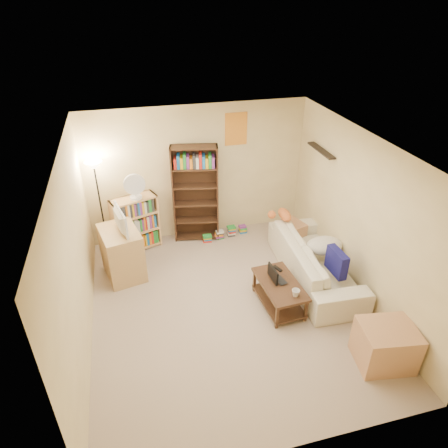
# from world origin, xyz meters

# --- Properties ---
(room) EXTENTS (4.50, 4.54, 2.52)m
(room) POSITION_xyz_m (0.00, 0.01, 1.62)
(room) COLOR tan
(room) RESTS_ON ground
(sofa) EXTENTS (2.34, 1.09, 0.66)m
(sofa) POSITION_xyz_m (1.55, 0.36, 0.33)
(sofa) COLOR beige
(sofa) RESTS_ON ground
(navy_pillow) EXTENTS (0.15, 0.44, 0.39)m
(navy_pillow) POSITION_xyz_m (1.64, -0.13, 0.63)
(navy_pillow) COLOR #141459
(navy_pillow) RESTS_ON sofa
(cream_blanket) EXTENTS (0.61, 0.43, 0.26)m
(cream_blanket) POSITION_xyz_m (1.71, 0.41, 0.56)
(cream_blanket) COLOR beige
(cream_blanket) RESTS_ON sofa
(tabby_cat) EXTENTS (0.52, 0.20, 0.18)m
(tabby_cat) POSITION_xyz_m (1.30, 1.24, 0.75)
(tabby_cat) COLOR orange
(tabby_cat) RESTS_ON sofa
(coffee_table) EXTENTS (0.59, 0.99, 0.43)m
(coffee_table) POSITION_xyz_m (0.74, -0.15, 0.28)
(coffee_table) COLOR #452E1A
(coffee_table) RESTS_ON ground
(laptop) EXTENTS (0.41, 0.35, 0.03)m
(laptop) POSITION_xyz_m (0.79, -0.06, 0.44)
(laptop) COLOR black
(laptop) RESTS_ON coffee_table
(laptop_screen) EXTENTS (0.03, 0.32, 0.21)m
(laptop_screen) POSITION_xyz_m (0.65, -0.07, 0.56)
(laptop_screen) COLOR white
(laptop_screen) RESTS_ON laptop
(mug) EXTENTS (0.12, 0.12, 0.11)m
(mug) POSITION_xyz_m (0.84, -0.47, 0.48)
(mug) COLOR silver
(mug) RESTS_ON coffee_table
(tv_remote) EXTENTS (0.11, 0.18, 0.02)m
(tv_remote) POSITION_xyz_m (0.82, 0.18, 0.44)
(tv_remote) COLOR black
(tv_remote) RESTS_ON coffee_table
(tv_stand) EXTENTS (0.73, 0.90, 0.85)m
(tv_stand) POSITION_xyz_m (-1.49, 1.22, 0.42)
(tv_stand) COLOR tan
(tv_stand) RESTS_ON ground
(television) EXTENTS (0.69, 0.37, 0.38)m
(television) POSITION_xyz_m (-1.49, 1.22, 1.04)
(television) COLOR black
(television) RESTS_ON tv_stand
(tall_bookshelf) EXTENTS (0.87, 0.43, 1.84)m
(tall_bookshelf) POSITION_xyz_m (-0.09, 2.05, 0.97)
(tall_bookshelf) COLOR #3C1E17
(tall_bookshelf) RESTS_ON ground
(short_bookshelf) EXTENTS (0.86, 0.57, 1.03)m
(short_bookshelf) POSITION_xyz_m (-1.21, 1.97, 0.52)
(short_bookshelf) COLOR tan
(short_bookshelf) RESTS_ON ground
(desk_fan) EXTENTS (0.37, 0.21, 0.46)m
(desk_fan) POSITION_xyz_m (-1.15, 1.92, 1.27)
(desk_fan) COLOR silver
(desk_fan) RESTS_ON short_bookshelf
(floor_lamp) EXTENTS (0.29, 0.29, 1.73)m
(floor_lamp) POSITION_xyz_m (-1.76, 2.03, 1.38)
(floor_lamp) COLOR black
(floor_lamp) RESTS_ON ground
(side_table) EXTENTS (0.55, 0.55, 0.50)m
(side_table) POSITION_xyz_m (1.52, 1.31, 0.25)
(side_table) COLOR tan
(side_table) RESTS_ON ground
(end_cabinet) EXTENTS (0.76, 0.66, 0.57)m
(end_cabinet) POSITION_xyz_m (1.65, -1.48, 0.28)
(end_cabinet) COLOR tan
(end_cabinet) RESTS_ON ground
(book_stacks) EXTENTS (0.91, 0.28, 0.20)m
(book_stacks) POSITION_xyz_m (0.46, 1.93, 0.08)
(book_stacks) COLOR red
(book_stacks) RESTS_ON ground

